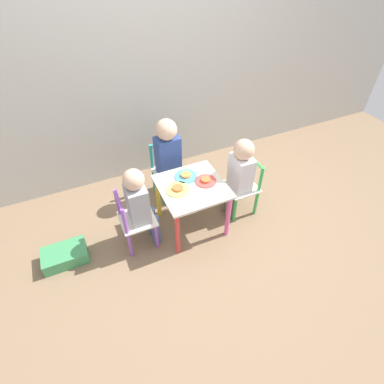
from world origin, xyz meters
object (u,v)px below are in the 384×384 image
object	(u,v)px
child_right	(239,172)
child_back	(168,153)
chair_purple	(135,221)
child_left	(140,202)
storage_bin	(65,255)
plate_back	(186,176)
chair_green	(243,187)
chair_teal	(167,171)
plate_right	(206,181)
kids_table	(192,193)
plate_left	(178,189)

from	to	relation	value
child_right	child_back	distance (m)	0.62
chair_purple	child_left	bearing A→B (deg)	-90.00
storage_bin	child_right	bearing A→B (deg)	-2.72
plate_back	chair_green	bearing A→B (deg)	-14.34
chair_teal	storage_bin	distance (m)	1.10
plate_right	plate_back	bearing A→B (deg)	135.00
kids_table	chair_purple	distance (m)	0.49
chair_green	chair_teal	world-z (taller)	same
plate_right	plate_back	size ratio (longest dim) A/B	0.92
chair_green	plate_right	xyz separation A→B (m)	(-0.36, 0.01, 0.20)
kids_table	storage_bin	xyz separation A→B (m)	(-1.04, 0.06, -0.31)
kids_table	chair_green	bearing A→B (deg)	-0.64
kids_table	child_back	world-z (taller)	child_back
chair_teal	kids_table	bearing A→B (deg)	-90.00
child_right	child_left	world-z (taller)	child_right
child_right	plate_back	size ratio (longest dim) A/B	4.11
plate_left	storage_bin	xyz separation A→B (m)	(-0.92, 0.06, -0.40)
plate_back	child_back	bearing A→B (deg)	95.65
plate_right	plate_left	distance (m)	0.23
plate_right	chair_purple	bearing A→B (deg)	179.79
plate_left	kids_table	bearing A→B (deg)	-0.00
child_left	storage_bin	size ratio (longest dim) A/B	2.22
chair_green	chair_teal	distance (m)	0.71
child_left	chair_green	bearing A→B (deg)	-90.20
child_back	plate_left	world-z (taller)	child_back
plate_right	storage_bin	size ratio (longest dim) A/B	0.50
chair_purple	child_back	distance (m)	0.66
chair_green	child_back	size ratio (longest dim) A/B	0.65
child_right	storage_bin	size ratio (longest dim) A/B	2.23
child_left	plate_right	size ratio (longest dim) A/B	4.43
chair_green	child_left	distance (m)	0.92
child_back	child_right	bearing A→B (deg)	-47.51
plate_left	storage_bin	size ratio (longest dim) A/B	0.55
child_back	plate_right	distance (m)	0.45
chair_teal	plate_right	xyz separation A→B (m)	(0.15, -0.48, 0.20)
chair_purple	storage_bin	distance (m)	0.60
child_back	plate_left	distance (m)	0.43
plate_right	plate_back	xyz separation A→B (m)	(-0.12, 0.12, 0.00)
chair_teal	child_left	xyz separation A→B (m)	(-0.38, -0.48, 0.18)
child_right	plate_right	xyz separation A→B (m)	(-0.30, 0.00, 0.01)
chair_green	child_right	bearing A→B (deg)	-90.00
kids_table	chair_green	world-z (taller)	chair_green
plate_back	chair_teal	bearing A→B (deg)	95.40
kids_table	child_left	xyz separation A→B (m)	(-0.42, 0.00, 0.07)
kids_table	plate_right	xyz separation A→B (m)	(0.12, 0.00, 0.09)
chair_green	plate_right	world-z (taller)	chair_green
child_right	storage_bin	xyz separation A→B (m)	(-1.46, 0.07, -0.39)
chair_purple	plate_left	size ratio (longest dim) A/B	2.84
chair_teal	plate_back	world-z (taller)	chair_teal
child_right	child_back	world-z (taller)	child_back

